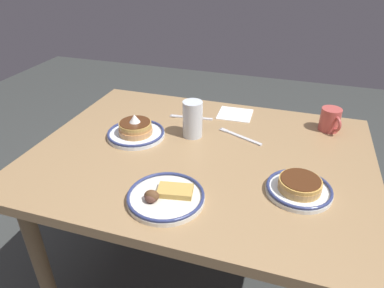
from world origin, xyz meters
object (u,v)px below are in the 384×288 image
object	(u,v)px
plate_center_pancakes	(299,188)
fork_near	(191,117)
plate_far_companion	(165,196)
coffee_mug	(330,119)
paper_napkin	(235,114)
fork_far	(240,136)
plate_near_main	(136,131)
drinking_glass	(193,121)

from	to	relation	value
plate_center_pancakes	fork_near	bearing A→B (deg)	-39.73
plate_center_pancakes	plate_far_companion	xyz separation A→B (m)	(0.39, 0.16, -0.01)
coffee_mug	paper_napkin	bearing A→B (deg)	-3.93
paper_napkin	fork_near	size ratio (longest dim) A/B	0.77
coffee_mug	paper_napkin	size ratio (longest dim) A/B	0.71
paper_napkin	fork_far	xyz separation A→B (m)	(-0.06, 0.20, 0.00)
plate_center_pancakes	paper_napkin	world-z (taller)	plate_center_pancakes
plate_near_main	fork_far	distance (m)	0.42
plate_far_companion	paper_napkin	bearing A→B (deg)	-96.97
drinking_glass	fork_far	xyz separation A→B (m)	(-0.19, -0.05, -0.06)
fork_near	fork_far	size ratio (longest dim) A/B	1.02
plate_near_main	fork_near	world-z (taller)	plate_near_main
plate_near_main	drinking_glass	world-z (taller)	drinking_glass
coffee_mug	drinking_glass	size ratio (longest dim) A/B	0.72
plate_near_main	plate_far_companion	xyz separation A→B (m)	(-0.26, 0.34, -0.01)
plate_center_pancakes	fork_near	distance (m)	0.63
plate_center_pancakes	fork_near	world-z (taller)	plate_center_pancakes
plate_far_companion	fork_near	distance (m)	0.57
drinking_glass	fork_near	bearing A→B (deg)	-69.63
coffee_mug	paper_napkin	distance (m)	0.41
drinking_glass	fork_far	world-z (taller)	drinking_glass
plate_center_pancakes	coffee_mug	size ratio (longest dim) A/B	1.92
plate_near_main	plate_center_pancakes	distance (m)	0.67
paper_napkin	fork_near	distance (m)	0.20
coffee_mug	fork_near	distance (m)	0.59
plate_far_companion	drinking_glass	bearing A→B (deg)	-83.90
plate_near_main	plate_far_companion	world-z (taller)	plate_near_main
plate_center_pancakes	coffee_mug	bearing A→B (deg)	-101.64
coffee_mug	plate_near_main	bearing A→B (deg)	21.62
fork_near	drinking_glass	bearing A→B (deg)	110.37
plate_near_main	coffee_mug	xyz separation A→B (m)	(-0.74, -0.29, 0.02)
plate_center_pancakes	fork_far	xyz separation A→B (m)	(0.24, -0.30, -0.02)
coffee_mug	plate_center_pancakes	bearing A→B (deg)	78.36
paper_napkin	fork_far	world-z (taller)	fork_far
drinking_glass	plate_center_pancakes	bearing A→B (deg)	149.48
plate_center_pancakes	plate_near_main	bearing A→B (deg)	-15.33
plate_center_pancakes	fork_far	distance (m)	0.39
plate_far_companion	coffee_mug	size ratio (longest dim) A/B	2.24
plate_near_main	fork_near	bearing A→B (deg)	-125.20
fork_far	drinking_glass	bearing A→B (deg)	13.63
coffee_mug	fork_far	bearing A→B (deg)	26.85
fork_near	plate_near_main	bearing A→B (deg)	54.80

